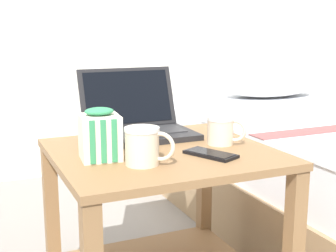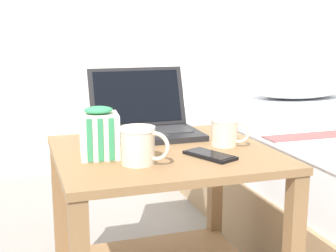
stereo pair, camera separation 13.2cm
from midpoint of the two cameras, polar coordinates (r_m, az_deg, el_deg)
bedside_table at (r=1.44m, az=-3.38°, el=-10.42°), size 0.63×0.58×0.54m
laptop at (r=1.55m, az=-6.17°, el=0.42°), size 0.34×0.28×0.22m
mug_front_left at (r=1.22m, az=-6.14°, el=-2.25°), size 0.12×0.11×0.10m
mug_front_right at (r=1.43m, az=3.93°, el=-0.40°), size 0.11×0.10×0.09m
snack_bag at (r=1.29m, az=-11.22°, el=-1.16°), size 0.11×0.12×0.14m
cell_phone at (r=1.31m, az=2.36°, el=-3.47°), size 0.12×0.16×0.01m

